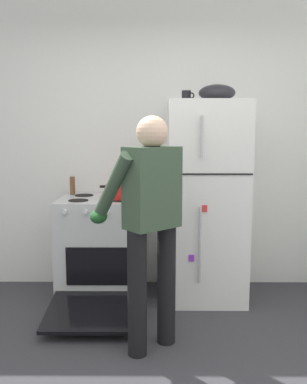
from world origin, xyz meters
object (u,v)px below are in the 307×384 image
pepper_mill (72,185)px  red_pot (119,191)px  refrigerator (206,201)px  stove_range (102,249)px  coffee_mug (187,96)px  person_cook (149,214)px  mixing_bowl (217,93)px

pepper_mill → red_pot: bearing=-28.5°
refrigerator → pepper_mill: (-1.23, 0.20, 0.12)m
stove_range → red_pot: size_ratio=3.63×
refrigerator → stove_range: bearing=-178.9°
coffee_mug → stove_range: bearing=-174.8°
stove_range → pepper_mill: pepper_mill is taller
red_pot → person_cook: bearing=-72.1°
red_pot → pepper_mill: pepper_mill is taller
stove_range → coffee_mug: (0.75, 0.07, 1.36)m
refrigerator → pepper_mill: refrigerator is taller
stove_range → mixing_bowl: 1.71m
red_pot → mixing_bowl: (0.85, 0.05, 0.85)m
red_pot → mixing_bowl: mixing_bowl is taller
red_pot → mixing_bowl: size_ratio=1.07×
stove_range → pepper_mill: 0.66m
mixing_bowl → stove_range: bearing=-179.0°
person_cook → mixing_bowl: size_ratio=5.09×
red_pot → pepper_mill: (-0.46, 0.25, 0.02)m
stove_range → person_cook: size_ratio=0.76×
refrigerator → pepper_mill: bearing=170.7°
refrigerator → red_pot: (-0.77, -0.05, 0.10)m
pepper_mill → mixing_bowl: size_ratio=0.52×
refrigerator → stove_range: (-0.93, -0.02, -0.43)m
person_cook → mixing_bowl: (0.57, 0.92, 0.88)m
refrigerator → mixing_bowl: mixing_bowl is taller
stove_range → red_pot: red_pot is taller
pepper_mill → person_cook: bearing=-56.5°
coffee_mug → mixing_bowl: mixing_bowl is taller
pepper_mill → coffee_mug: bearing=-8.1°
refrigerator → person_cook: (-0.49, -0.91, 0.07)m
person_cook → coffee_mug: (0.31, 0.97, 0.85)m
person_cook → coffee_mug: coffee_mug is taller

